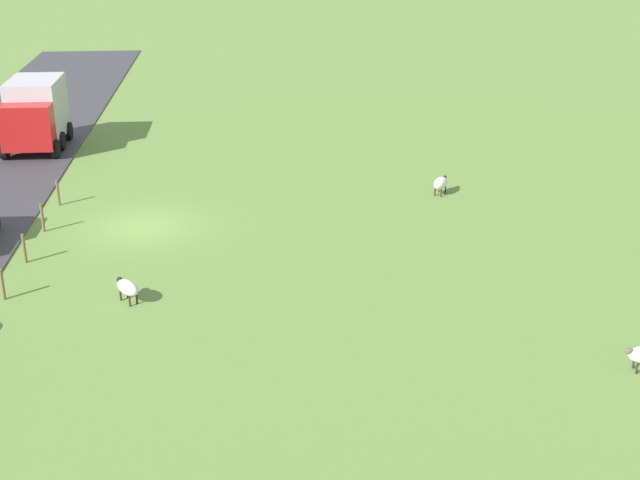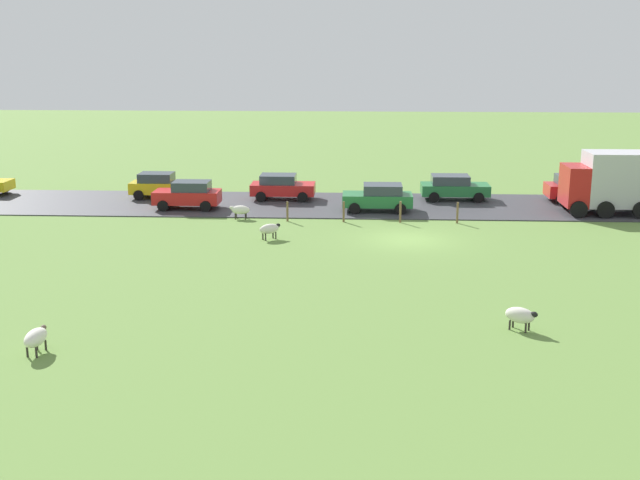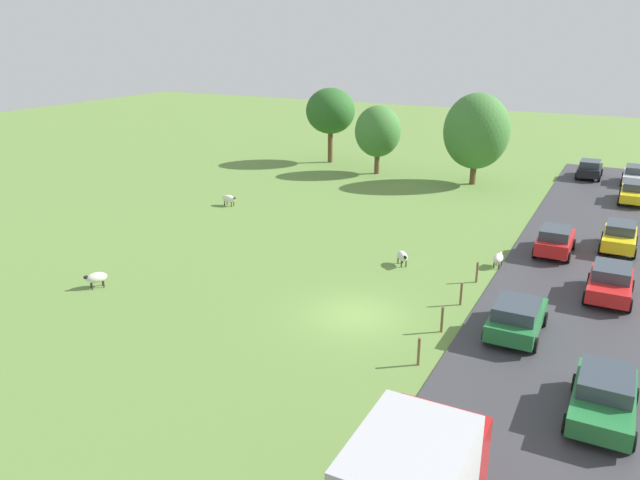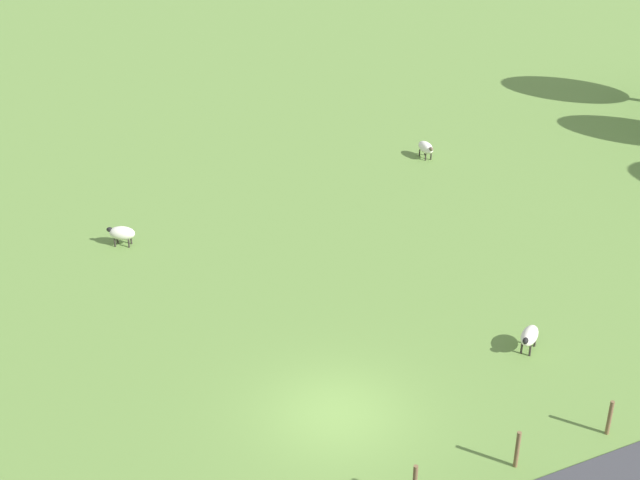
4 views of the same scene
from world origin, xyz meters
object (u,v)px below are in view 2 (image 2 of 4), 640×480
Objects in this scene: sheep_0 at (520,315)px; sheep_2 at (36,338)px; car_8 at (160,185)px; car_6 at (454,187)px; sheep_3 at (270,229)px; sheep_1 at (240,210)px; truck_0 at (608,181)px; car_4 at (188,194)px; car_2 at (282,186)px; car_1 at (379,197)px; car_0 at (578,188)px.

sheep_0 is 0.90× the size of sheep_2.
car_6 is at bearing -89.01° from car_8.
sheep_2 is (-2.93, 15.74, -0.00)m from sheep_0.
sheep_3 is 15.07m from car_6.
car_6 is (6.10, -12.60, 0.36)m from sheep_1.
sheep_1 is 8.33m from car_8.
sheep_0 reaches higher than sheep_3.
sheep_1 is 0.24× the size of truck_0.
truck_0 is (7.05, -18.74, 1.40)m from sheep_3.
sheep_1 is 4.29m from car_4.
car_4 is (-3.22, 5.26, 0.03)m from car_2.
sheep_2 is 0.32× the size of car_2.
sheep_1 is 5.99m from car_2.
car_4 is 4.14m from car_8.
car_4 is at bearing 89.46° from car_1.
car_0 is at bearing -89.85° from car_8.
sheep_3 is at bearing 120.55° from car_0.
car_1 is 0.96× the size of car_6.
car_1 is at bearing 12.56° from sheep_0.
sheep_2 is 0.33× the size of car_4.
car_6 is at bearing -77.34° from car_4.
sheep_1 is at bearing 106.94° from car_1.
car_4 is 1.02× the size of car_8.
sheep_0 is 20.42m from car_1.
truck_0 is at bearing -168.81° from car_0.
sheep_1 is at bearing 96.14° from truck_0.
truck_0 is 1.19× the size of car_2.
car_1 is 6.89m from car_2.
car_8 is at bearing 46.02° from sheep_1.
truck_0 is 27.17m from car_8.
car_4 is at bearing -142.60° from car_8.
car_8 reaches higher than sheep_1.
car_2 reaches higher than sheep_3.
sheep_2 is at bearing 153.70° from car_1.
car_4 is (2.49, 3.47, 0.39)m from sheep_1.
sheep_3 is 20.94m from car_0.
car_4 is (20.04, 15.74, 0.37)m from sheep_0.
car_6 reaches higher than sheep_0.
car_2 reaches higher than sheep_0.
sheep_0 is 23.65m from car_6.
sheep_0 is at bearing -167.44° from car_1.
sheep_3 is 0.29× the size of car_1.
car_4 is 0.92× the size of car_6.
sheep_2 is 31.06m from car_6.
car_0 is 0.98× the size of car_1.
car_1 is 1.05× the size of car_4.
car_1 is (2.38, -7.82, 0.37)m from sheep_1.
truck_0 is 9.24m from car_6.
car_2 is 1.05× the size of car_8.
car_1 is 6.05m from car_6.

